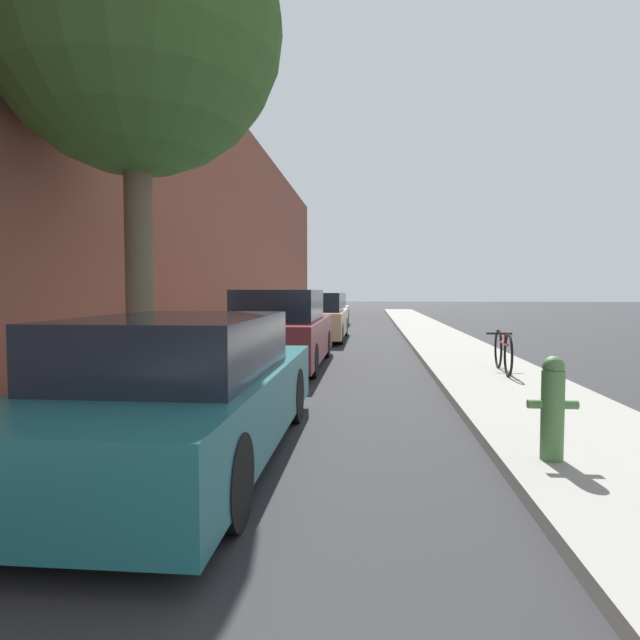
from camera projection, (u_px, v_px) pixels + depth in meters
The scene contains 11 objects.
ground_plane at pixel (340, 346), 14.78m from camera, with size 120.00×120.00×0.00m, color #28282B.
sidewalk_left at pixel (236, 343), 15.05m from camera, with size 2.00×52.00×0.12m.
sidewalk_right at pixel (448, 345), 14.52m from camera, with size 2.00×52.00×0.12m.
building_facade_left at pixel (187, 205), 14.96m from camera, with size 0.70×52.00×7.77m.
parked_car_teal at pixel (185, 391), 4.81m from camera, with size 1.70×4.53×1.29m.
parked_car_maroon at pixel (282, 331), 10.78m from camera, with size 1.70×4.66×1.53m.
parked_car_champagne at pixel (317, 318), 16.57m from camera, with size 1.73×4.68×1.44m.
parked_car_silver at pixel (326, 311), 22.57m from camera, with size 1.78×4.68×1.40m.
street_tree_near at pixel (135, 27), 7.04m from camera, with size 3.87×3.87×6.79m.
fire_hydrant at pixel (553, 407), 4.43m from camera, with size 0.40×0.18×0.86m.
bicycle at pixel (503, 351), 9.20m from camera, with size 0.44×1.71×0.70m.
Camera 1 is at (0.81, 1.29, 1.51)m, focal length 30.37 mm.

